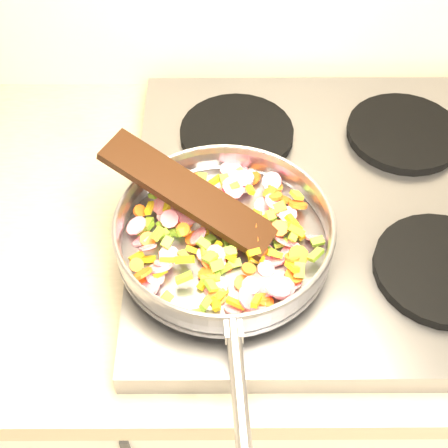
{
  "coord_description": "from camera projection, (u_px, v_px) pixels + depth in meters",
  "views": [
    {
      "loc": [
        -0.86,
        1.02,
        1.65
      ],
      "look_at": [
        -0.86,
        1.56,
        1.0
      ],
      "focal_mm": 50.0,
      "sensor_mm": 36.0,
      "label": 1
    }
  ],
  "objects": [
    {
      "name": "grate_fl",
      "position": [
        240.0,
        270.0,
        0.86
      ],
      "size": [
        0.19,
        0.19,
        0.02
      ],
      "primitive_type": "cylinder",
      "color": "black",
      "rests_on": "cooktop"
    },
    {
      "name": "grate_fr",
      "position": [
        442.0,
        269.0,
        0.86
      ],
      "size": [
        0.19,
        0.19,
        0.02
      ],
      "primitive_type": "cylinder",
      "color": "black",
      "rests_on": "cooktop"
    },
    {
      "name": "wooden_spatula",
      "position": [
        189.0,
        193.0,
        0.86
      ],
      "size": [
        0.25,
        0.18,
        0.09
      ],
      "primitive_type": "cube",
      "rotation": [
        0.0,
        -0.29,
        2.64
      ],
      "color": "black",
      "rests_on": "saute_pan"
    },
    {
      "name": "cooktop",
      "position": [
        327.0,
        207.0,
        0.97
      ],
      "size": [
        0.6,
        0.6,
        0.04
      ],
      "primitive_type": "cube",
      "color": "#939399",
      "rests_on": "counter_top"
    },
    {
      "name": "saute_pan",
      "position": [
        224.0,
        233.0,
        0.86
      ],
      "size": [
        0.34,
        0.51,
        0.05
      ],
      "rotation": [
        0.0,
        0.0,
        0.07
      ],
      "color": "#9E9EA5",
      "rests_on": "grate_fl"
    },
    {
      "name": "grate_bl",
      "position": [
        237.0,
        133.0,
        1.04
      ],
      "size": [
        0.19,
        0.19,
        0.02
      ],
      "primitive_type": "cylinder",
      "color": "black",
      "rests_on": "cooktop"
    },
    {
      "name": "vegetable_heap",
      "position": [
        225.0,
        236.0,
        0.87
      ],
      "size": [
        0.28,
        0.29,
        0.05
      ],
      "color": "#7DAD2C",
      "rests_on": "saute_pan"
    },
    {
      "name": "grate_br",
      "position": [
        404.0,
        133.0,
        1.04
      ],
      "size": [
        0.19,
        0.19,
        0.02
      ],
      "primitive_type": "cylinder",
      "color": "black",
      "rests_on": "cooktop"
    }
  ]
}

